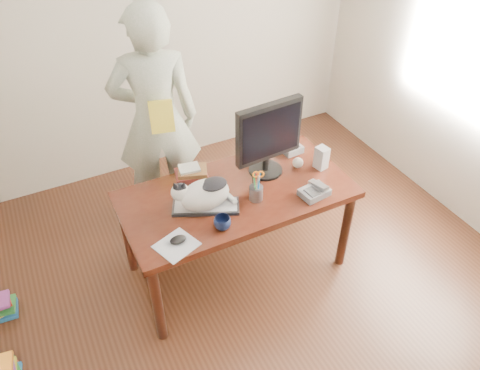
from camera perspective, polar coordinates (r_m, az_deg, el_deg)
name	(u,v)px	position (r m, az deg, el deg)	size (l,w,h in m)	color
room	(287,170)	(2.45, 5.81, 1.83)	(4.50, 4.50, 4.50)	black
desk	(232,202)	(3.38, -0.98, -2.03)	(1.60, 0.80, 0.75)	black
keyboard	(206,206)	(3.11, -4.19, -2.62)	(0.47, 0.33, 0.03)	black
cat	(203,194)	(3.03, -4.55, -1.05)	(0.42, 0.33, 0.25)	silver
monitor	(269,136)	(3.23, 3.52, 6.02)	(0.50, 0.26, 0.57)	black
pen_cup	(256,191)	(3.14, 1.98, -0.78)	(0.12, 0.12, 0.24)	gray
mousepad	(177,245)	(2.89, -7.75, -7.29)	(0.29, 0.27, 0.01)	silver
mouse	(178,240)	(2.89, -7.55, -6.62)	(0.12, 0.10, 0.04)	black
coffee_mug	(222,223)	(2.94, -2.16, -4.64)	(0.11, 0.11, 0.09)	black
phone	(315,191)	(3.23, 9.09, -0.77)	(0.21, 0.18, 0.09)	slate
speaker	(321,158)	(3.46, 9.90, 3.29)	(0.09, 0.10, 0.17)	#AAAAAD
baseball	(298,163)	(3.46, 7.07, 2.71)	(0.08, 0.08, 0.08)	beige
book_stack	(191,172)	(3.36, -5.94, 1.53)	(0.26, 0.22, 0.09)	#4E1714
calculator	(289,147)	(3.65, 6.01, 4.68)	(0.16, 0.21, 0.06)	slate
person	(156,120)	(3.72, -10.20, 7.79)	(0.68, 0.44, 1.86)	silver
held_book	(162,117)	(3.52, -9.53, 8.23)	(0.19, 0.14, 0.24)	yellow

